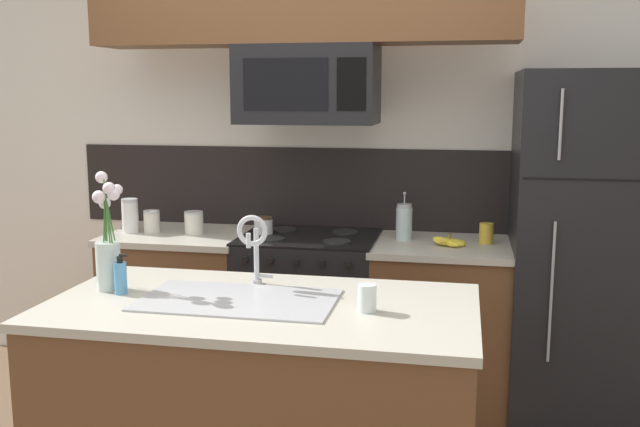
{
  "coord_description": "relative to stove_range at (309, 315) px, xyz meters",
  "views": [
    {
      "loc": [
        0.84,
        -2.92,
        1.71
      ],
      "look_at": [
        0.19,
        0.27,
        1.16
      ],
      "focal_mm": 40.0,
      "sensor_mm": 36.0,
      "label": 1
    }
  ],
  "objects": [
    {
      "name": "storage_jar_short",
      "position": [
        -0.68,
        -0.01,
        0.51
      ],
      "size": [
        0.11,
        0.11,
        0.13
      ],
      "color": "silver",
      "rests_on": "back_counter_left"
    },
    {
      "name": "kitchen_sink",
      "position": [
        -0.01,
        -1.25,
        0.38
      ],
      "size": [
        0.76,
        0.44,
        0.16
      ],
      "color": "#ADAFB5",
      "rests_on": "island_counter"
    },
    {
      "name": "drinking_glass",
      "position": [
        0.5,
        -1.29,
        0.5
      ],
      "size": [
        0.07,
        0.07,
        0.1
      ],
      "color": "silver",
      "rests_on": "island_counter"
    },
    {
      "name": "splash_band",
      "position": [
        -0.0,
        0.32,
        0.69
      ],
      "size": [
        3.03,
        0.01,
        0.48
      ],
      "primitive_type": "cube",
      "color": "black",
      "rests_on": "rear_partition"
    },
    {
      "name": "storage_jar_tall",
      "position": [
        -1.06,
        -0.04,
        0.55
      ],
      "size": [
        0.09,
        0.09,
        0.2
      ],
      "color": "silver",
      "rests_on": "back_counter_left"
    },
    {
      "name": "microwave",
      "position": [
        0.0,
        -0.02,
        1.29
      ],
      "size": [
        0.74,
        0.4,
        0.41
      ],
      "color": "black"
    },
    {
      "name": "back_counter_right",
      "position": [
        0.74,
        0.0,
        -0.01
      ],
      "size": [
        0.75,
        0.65,
        0.91
      ],
      "color": "brown",
      "rests_on": "ground"
    },
    {
      "name": "stove_range",
      "position": [
        0.0,
        0.0,
        0.0
      ],
      "size": [
        0.76,
        0.64,
        0.93
      ],
      "color": "black",
      "rests_on": "ground"
    },
    {
      "name": "refrigerator",
      "position": [
        1.53,
        0.02,
        0.45
      ],
      "size": [
        0.86,
        0.74,
        1.82
      ],
      "color": "black",
      "rests_on": "ground"
    },
    {
      "name": "banana_bunch",
      "position": [
        0.77,
        -0.06,
        0.47
      ],
      "size": [
        0.19,
        0.16,
        0.08
      ],
      "color": "yellow",
      "rests_on": "back_counter_right"
    },
    {
      "name": "storage_jar_medium",
      "position": [
        -0.93,
        -0.02,
        0.51
      ],
      "size": [
        0.09,
        0.09,
        0.13
      ],
      "color": "silver",
      "rests_on": "back_counter_left"
    },
    {
      "name": "island_counter",
      "position": [
        0.08,
        -1.25,
        -0.01
      ],
      "size": [
        1.66,
        0.88,
        0.91
      ],
      "color": "brown",
      "rests_on": "ground"
    },
    {
      "name": "flower_vase",
      "position": [
        -0.58,
        -1.2,
        0.61
      ],
      "size": [
        0.13,
        0.14,
        0.49
      ],
      "color": "silver",
      "rests_on": "island_counter"
    },
    {
      "name": "coffee_tin",
      "position": [
        0.97,
        0.05,
        0.5
      ],
      "size": [
        0.08,
        0.08,
        0.11
      ],
      "primitive_type": "cylinder",
      "color": "gold",
      "rests_on": "back_counter_right"
    },
    {
      "name": "dish_soap_bottle",
      "position": [
        -0.5,
        -1.25,
        0.52
      ],
      "size": [
        0.06,
        0.05,
        0.16
      ],
      "color": "#4C93C6",
      "rests_on": "island_counter"
    },
    {
      "name": "storage_jar_squat",
      "position": [
        -0.27,
        0.02,
        0.5
      ],
      "size": [
        0.11,
        0.11,
        0.11
      ],
      "color": "silver",
      "rests_on": "back_counter_left"
    },
    {
      "name": "sink_faucet",
      "position": [
        -0.01,
        -1.03,
        0.65
      ],
      "size": [
        0.14,
        0.14,
        0.31
      ],
      "color": "#B7BABF",
      "rests_on": "island_counter"
    },
    {
      "name": "back_counter_left",
      "position": [
        -0.77,
        0.0,
        -0.01
      ],
      "size": [
        0.81,
        0.65,
        0.91
      ],
      "color": "brown",
      "rests_on": "ground"
    },
    {
      "name": "french_press",
      "position": [
        0.52,
        0.06,
        0.55
      ],
      "size": [
        0.09,
        0.09,
        0.27
      ],
      "color": "silver",
      "rests_on": "back_counter_right"
    },
    {
      "name": "rear_partition",
      "position": [
        0.3,
        0.38,
        0.84
      ],
      "size": [
        5.2,
        0.1,
        2.6
      ],
      "primitive_type": "cube",
      "color": "silver",
      "rests_on": "ground"
    }
  ]
}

